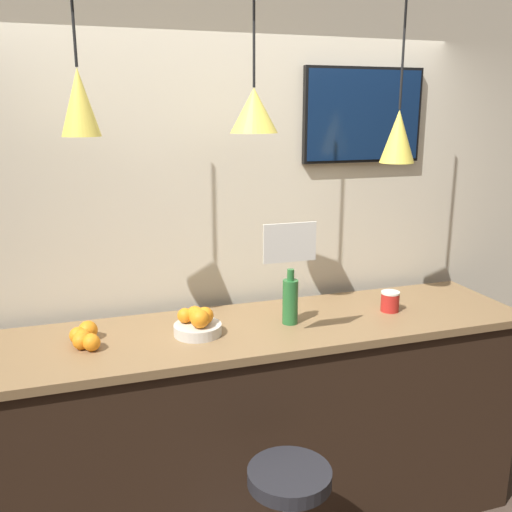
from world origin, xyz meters
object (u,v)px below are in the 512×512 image
Objects in this scene: juice_bottle at (290,301)px; mounted_tv at (363,115)px; spread_jar at (390,301)px; fruit_bowl at (198,323)px.

juice_bottle is 0.39× the size of mounted_tv.
spread_jar is 1.02m from mounted_tv.
mounted_tv reaches higher than juice_bottle.
juice_bottle is (0.46, 0.00, 0.06)m from fruit_bowl.
mounted_tv is (0.02, 0.41, 0.93)m from spread_jar.
fruit_bowl is 2.11× the size of spread_jar.
fruit_bowl is at bearing -179.83° from juice_bottle.
juice_bottle reaches higher than spread_jar.
juice_bottle reaches higher than fruit_bowl.
fruit_bowl is 1.45m from mounted_tv.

